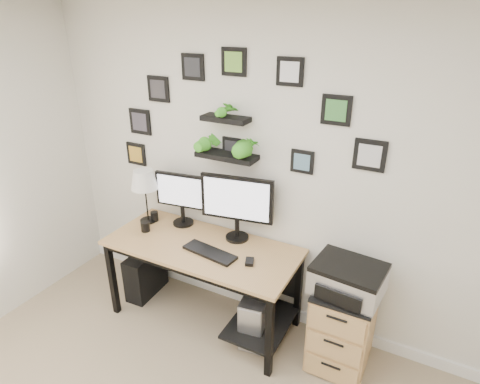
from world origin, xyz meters
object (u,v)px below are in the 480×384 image
Objects in this scene: monitor_right at (237,203)px; pc_tower_grey at (257,314)px; monitor_left at (181,195)px; mug at (145,227)px; file_cabinet at (343,325)px; printer at (348,279)px; desk at (208,257)px; table_lamp at (144,181)px; pc_tower_black at (146,273)px.

monitor_right is 0.94m from pc_tower_grey.
monitor_left reaches higher than mug.
monitor_left is 1.19m from pc_tower_grey.
file_cabinet is at bearing -5.14° from monitor_left.
mug reaches higher than pc_tower_grey.
printer is (0.00, -0.03, 0.44)m from file_cabinet.
table_lamp reaches higher than desk.
printer is at bearing -6.38° from monitor_left.
pc_tower_black is at bearing -179.72° from printer.
printer is (1.84, -0.07, -0.37)m from table_lamp.
monitor_right is 0.87m from table_lamp.
monitor_left is 0.55m from monitor_right.
table_lamp is 2.01m from file_cabinet.
file_cabinet is 1.31× the size of printer.
monitor_right reaches higher than printer.
file_cabinet is at bearing -1.40° from pc_tower_black.
monitor_left is at bearing 166.36° from pc_tower_grey.
pc_tower_black is (-0.34, -0.18, -0.82)m from monitor_left.
printer reaches higher than desk.
file_cabinet is (1.84, -0.04, -0.81)m from table_lamp.
desk is 0.59m from monitor_left.
desk reaches higher than pc_tower_black.
desk is 3.32× the size of monitor_left.
table_lamp is at bearing 177.83° from printer.
desk is at bearing -131.99° from monitor_right.
desk is at bearing -7.76° from table_lamp.
monitor_right reaches higher than file_cabinet.
monitor_left is 0.72× the size of file_cabinet.
table_lamp is 1.49m from pc_tower_grey.
pc_tower_black is at bearing -178.70° from file_cabinet.
monitor_right reaches higher than monitor_left.
desk is 1.18m from file_cabinet.
table_lamp is at bearing 178.86° from file_cabinet.
mug is 0.19× the size of pc_tower_grey.
mug is at bearing -176.05° from file_cabinet.
pc_tower_grey is (0.29, -0.20, -0.87)m from monitor_right.
monitor_right is (0.17, 0.19, 0.46)m from desk.
pc_tower_grey is (0.85, -0.21, -0.81)m from monitor_left.
file_cabinet is (0.97, -0.13, -0.75)m from monitor_right.
monitor_right reaches higher than desk.
printer is at bearing 2.86° from mug.
pc_tower_grey is (0.47, -0.01, -0.41)m from desk.
monitor_right is at bearing 48.01° from desk.
file_cabinet is at bearing 2.91° from desk.
table_lamp reaches higher than monitor_left.
desk reaches higher than file_cabinet.
monitor_right is 1.03m from printer.
pc_tower_grey is at bearing -177.05° from printer.
table_lamp is 0.74× the size of file_cabinet.
pc_tower_grey reaches higher than pc_tower_black.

